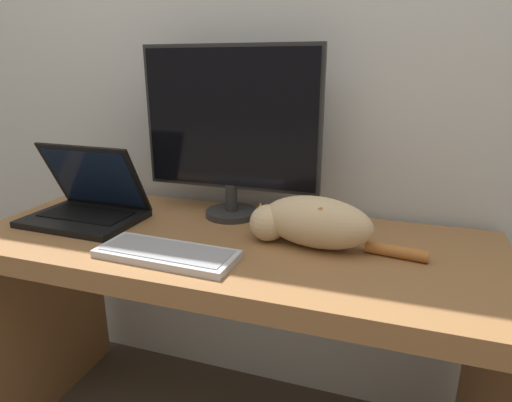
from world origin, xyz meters
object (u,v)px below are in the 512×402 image
laptop (87,205)px  external_keyboard (167,254)px  cat (311,221)px  monitor (230,128)px

laptop → external_keyboard: bearing=-23.0°
laptop → cat: bearing=3.0°
monitor → cat: monitor is taller
monitor → laptop: 0.53m
laptop → external_keyboard: size_ratio=0.94×
monitor → external_keyboard: size_ratio=1.54×
monitor → laptop: bearing=-156.9°
cat → external_keyboard: bearing=-142.4°
laptop → monitor: bearing=24.5°
laptop → cat: (0.73, 0.02, 0.02)m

